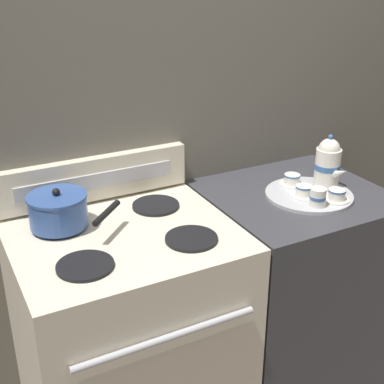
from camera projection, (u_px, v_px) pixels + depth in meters
The scene contains 11 objects.
wall_back at pixel (172, 141), 2.24m from camera, with size 6.00×0.05×2.20m.
stove at pixel (130, 338), 2.06m from camera, with size 0.78×0.69×0.93m.
control_panel at pixel (95, 179), 2.08m from camera, with size 0.77×0.05×0.17m.
side_counter at pixel (289, 287), 2.38m from camera, with size 0.71×0.66×0.92m.
saucepan at pixel (59, 210), 1.88m from camera, with size 0.31×0.31×0.14m.
serving_tray at pixel (309, 195), 2.16m from camera, with size 0.35×0.35×0.01m.
teapot at pixel (328, 164), 2.17m from camera, with size 0.10×0.17×0.23m.
teacup_left at pixel (304, 191), 2.12m from camera, with size 0.10×0.10×0.05m.
teacup_right at pixel (337, 195), 2.08m from camera, with size 0.10×0.10×0.05m.
teacup_front at pixel (292, 180), 2.23m from camera, with size 0.10×0.10×0.05m.
creamer_jug at pixel (318, 197), 2.03m from camera, with size 0.06×0.06×0.07m.
Camera 1 is at (-0.91, -1.57, 1.82)m, focal length 50.00 mm.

